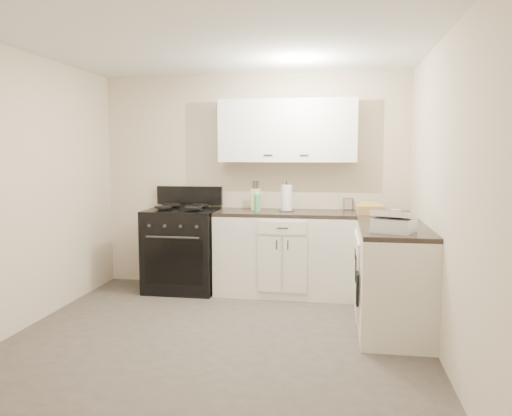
% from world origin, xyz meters
% --- Properties ---
extents(floor, '(3.60, 3.60, 0.00)m').
position_xyz_m(floor, '(0.00, 0.00, 0.00)').
color(floor, '#473F38').
rests_on(floor, ground).
extents(ceiling, '(3.60, 3.60, 0.00)m').
position_xyz_m(ceiling, '(0.00, 0.00, 2.50)').
color(ceiling, white).
rests_on(ceiling, wall_back).
extents(wall_back, '(3.60, 0.00, 3.60)m').
position_xyz_m(wall_back, '(0.00, 1.80, 1.25)').
color(wall_back, beige).
rests_on(wall_back, ground).
extents(wall_right, '(0.00, 3.60, 3.60)m').
position_xyz_m(wall_right, '(1.80, 0.00, 1.25)').
color(wall_right, beige).
rests_on(wall_right, ground).
extents(wall_left, '(0.00, 3.60, 3.60)m').
position_xyz_m(wall_left, '(-1.80, 0.00, 1.25)').
color(wall_left, beige).
rests_on(wall_left, ground).
extents(wall_front, '(3.60, 0.00, 3.60)m').
position_xyz_m(wall_front, '(0.00, -1.80, 1.25)').
color(wall_front, beige).
rests_on(wall_front, ground).
extents(base_cabinets_back, '(1.55, 0.60, 0.90)m').
position_xyz_m(base_cabinets_back, '(0.43, 1.50, 0.45)').
color(base_cabinets_back, silver).
rests_on(base_cabinets_back, floor).
extents(base_cabinets_right, '(0.60, 1.90, 0.90)m').
position_xyz_m(base_cabinets_right, '(1.50, 0.85, 0.45)').
color(base_cabinets_right, silver).
rests_on(base_cabinets_right, floor).
extents(countertop_back, '(1.55, 0.60, 0.04)m').
position_xyz_m(countertop_back, '(0.43, 1.50, 0.92)').
color(countertop_back, black).
rests_on(countertop_back, base_cabinets_back).
extents(countertop_right, '(0.60, 1.90, 0.04)m').
position_xyz_m(countertop_right, '(1.50, 0.85, 0.92)').
color(countertop_right, black).
rests_on(countertop_right, base_cabinets_right).
extents(upper_cabinets, '(1.55, 0.30, 0.70)m').
position_xyz_m(upper_cabinets, '(0.43, 1.65, 1.84)').
color(upper_cabinets, white).
rests_on(upper_cabinets, wall_back).
extents(stove, '(0.80, 0.69, 0.97)m').
position_xyz_m(stove, '(-0.77, 1.48, 0.46)').
color(stove, black).
rests_on(stove, floor).
extents(knife_block, '(0.13, 0.12, 0.25)m').
position_xyz_m(knife_block, '(0.07, 1.60, 1.06)').
color(knife_block, '#DAB886').
rests_on(knife_block, countertop_back).
extents(paper_towel, '(0.16, 0.16, 0.30)m').
position_xyz_m(paper_towel, '(0.43, 1.53, 1.09)').
color(paper_towel, white).
rests_on(paper_towel, countertop_back).
extents(soap_bottle, '(0.07, 0.07, 0.20)m').
position_xyz_m(soap_bottle, '(0.12, 1.41, 1.04)').
color(soap_bottle, '#3FA560').
rests_on(soap_bottle, countertop_back).
extents(picture_frame, '(0.11, 0.06, 0.14)m').
position_xyz_m(picture_frame, '(1.12, 1.76, 1.01)').
color(picture_frame, black).
rests_on(picture_frame, countertop_back).
extents(wicker_basket, '(0.30, 0.21, 0.09)m').
position_xyz_m(wicker_basket, '(1.35, 1.40, 0.99)').
color(wicker_basket, tan).
rests_on(wicker_basket, countertop_right).
extents(countertop_grill, '(0.40, 0.39, 0.11)m').
position_xyz_m(countertop_grill, '(1.46, 0.20, 1.00)').
color(countertop_grill, silver).
rests_on(countertop_grill, countertop_right).
extents(glass_jar, '(0.10, 0.10, 0.14)m').
position_xyz_m(glass_jar, '(1.53, 0.68, 1.01)').
color(glass_jar, silver).
rests_on(glass_jar, countertop_right).
extents(oven_mitt_near, '(0.02, 0.16, 0.27)m').
position_xyz_m(oven_mitt_near, '(1.18, 0.21, 0.44)').
color(oven_mitt_near, black).
rests_on(oven_mitt_near, base_cabinets_right).
extents(oven_mitt_far, '(0.02, 0.14, 0.23)m').
position_xyz_m(oven_mitt_far, '(1.18, 0.55, 0.54)').
color(oven_mitt_far, black).
rests_on(oven_mitt_far, base_cabinets_right).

